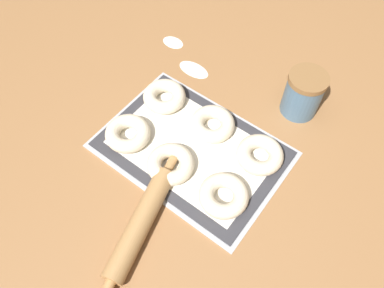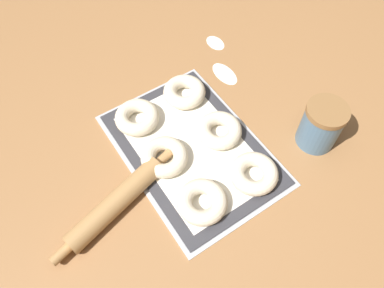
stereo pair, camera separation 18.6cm
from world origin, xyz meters
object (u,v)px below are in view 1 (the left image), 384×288
at_px(rolling_pin, 141,223).
at_px(baking_tray, 192,149).
at_px(bagel_back_right, 260,155).
at_px(flour_canister, 303,94).
at_px(bagel_front_left, 128,133).
at_px(bagel_back_center, 212,124).
at_px(bagel_front_center, 170,164).
at_px(bagel_front_right, 224,195).
at_px(bagel_back_left, 164,96).

bearing_deg(rolling_pin, baking_tray, 98.41).
height_order(baking_tray, bagel_back_right, bagel_back_right).
distance_m(flour_canister, rolling_pin, 0.59).
height_order(baking_tray, rolling_pin, rolling_pin).
xyz_separation_m(baking_tray, bagel_back_right, (0.17, 0.08, 0.03)).
xyz_separation_m(baking_tray, rolling_pin, (0.04, -0.26, 0.02)).
distance_m(bagel_back_right, rolling_pin, 0.37).
height_order(bagel_front_left, bagel_back_center, same).
xyz_separation_m(baking_tray, bagel_back_center, (0.00, 0.09, 0.03)).
height_order(bagel_back_right, flour_canister, flour_canister).
distance_m(bagel_front_center, bagel_back_right, 0.24).
relative_size(bagel_front_left, bagel_front_center, 1.00).
xyz_separation_m(bagel_back_right, flour_canister, (-0.00, 0.23, 0.04)).
bearing_deg(rolling_pin, bagel_back_right, 69.16).
height_order(bagel_front_center, bagel_front_right, same).
relative_size(bagel_back_right, flour_canister, 0.92).
bearing_deg(bagel_front_center, bagel_back_center, 85.83).
bearing_deg(bagel_front_left, flour_canister, 49.92).
height_order(baking_tray, bagel_back_center, bagel_back_center).
distance_m(bagel_front_right, bagel_back_left, 0.37).
bearing_deg(bagel_back_left, bagel_front_left, -88.44).
bearing_deg(bagel_back_left, bagel_front_right, -26.09).
xyz_separation_m(bagel_back_right, rolling_pin, (-0.13, -0.34, -0.00)).
height_order(bagel_front_left, bagel_front_center, same).
bearing_deg(bagel_front_left, bagel_back_center, 45.16).
bearing_deg(bagel_front_center, bagel_back_left, 133.46).
distance_m(baking_tray, bagel_back_left, 0.19).
distance_m(bagel_back_left, bagel_back_center, 0.18).
relative_size(bagel_back_right, rolling_pin, 0.33).
relative_size(bagel_back_left, flour_canister, 0.92).
relative_size(bagel_front_center, bagel_back_center, 1.00).
relative_size(bagel_back_center, rolling_pin, 0.33).
height_order(bagel_front_right, bagel_back_right, same).
bearing_deg(bagel_back_center, bagel_front_right, -47.05).
xyz_separation_m(bagel_front_center, flour_canister, (0.18, 0.40, 0.04)).
bearing_deg(bagel_front_left, bagel_back_left, 91.56).
bearing_deg(bagel_back_right, bagel_front_left, -153.59).
bearing_deg(bagel_front_right, rolling_pin, -123.58).
xyz_separation_m(baking_tray, bagel_front_center, (-0.01, -0.09, 0.03)).
bearing_deg(bagel_front_center, baking_tray, 84.72).
bearing_deg(bagel_front_right, bagel_back_center, 132.95).
height_order(bagel_front_center, flour_canister, flour_canister).
bearing_deg(bagel_front_right, bagel_front_left, -178.93).
distance_m(bagel_front_right, bagel_back_center, 0.23).
distance_m(baking_tray, bagel_back_center, 0.09).
distance_m(bagel_front_center, bagel_back_left, 0.24).
xyz_separation_m(bagel_front_left, rolling_pin, (0.20, -0.18, -0.00)).
relative_size(bagel_back_center, flour_canister, 0.92).
relative_size(bagel_front_left, bagel_back_left, 1.00).
height_order(baking_tray, flour_canister, flour_canister).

